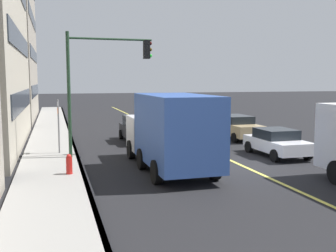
{
  "coord_description": "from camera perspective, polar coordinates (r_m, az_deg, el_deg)",
  "views": [
    {
      "loc": [
        -15.75,
        7.99,
        3.8
      ],
      "look_at": [
        -0.36,
        3.5,
        1.92
      ],
      "focal_mm": 41.99,
      "sensor_mm": 36.0,
      "label": 1
    }
  ],
  "objects": [
    {
      "name": "ground",
      "position": [
        18.07,
        10.43,
        -5.58
      ],
      "size": [
        200.0,
        200.0,
        0.0
      ],
      "primitive_type": "plane",
      "color": "black"
    },
    {
      "name": "sidewalk_slab",
      "position": [
        16.19,
        -16.71,
        -6.91
      ],
      "size": [
        80.0,
        2.64,
        0.15
      ],
      "primitive_type": "cube",
      "color": "gray",
      "rests_on": "ground"
    },
    {
      "name": "curb_edge",
      "position": [
        16.22,
        -12.29,
        -6.75
      ],
      "size": [
        80.0,
        0.16,
        0.15
      ],
      "primitive_type": "cube",
      "color": "slate",
      "rests_on": "ground"
    },
    {
      "name": "lane_stripe_center",
      "position": [
        18.07,
        10.43,
        -5.56
      ],
      "size": [
        80.0,
        0.16,
        0.01
      ],
      "primitive_type": "cube",
      "color": "#D8CC4C",
      "rests_on": "ground"
    },
    {
      "name": "car_white",
      "position": [
        20.47,
        15.51,
        -2.25
      ],
      "size": [
        3.84,
        1.99,
        1.36
      ],
      "color": "silver",
      "rests_on": "ground"
    },
    {
      "name": "car_black",
      "position": [
        24.41,
        -4.37,
        -0.36
      ],
      "size": [
        4.11,
        1.89,
        1.61
      ],
      "color": "black",
      "rests_on": "ground"
    },
    {
      "name": "car_tan",
      "position": [
        26.02,
        9.9,
        -0.07
      ],
      "size": [
        4.53,
        1.95,
        1.5
      ],
      "color": "tan",
      "rests_on": "ground"
    },
    {
      "name": "truck_blue",
      "position": [
        16.43,
        0.45,
        -0.72
      ],
      "size": [
        7.17,
        2.57,
        3.22
      ],
      "color": "silver",
      "rests_on": "ground"
    },
    {
      "name": "traffic_light_mast",
      "position": [
        19.14,
        -9.73,
        7.58
      ],
      "size": [
        0.28,
        4.1,
        6.04
      ],
      "color": "#1E3823",
      "rests_on": "ground"
    },
    {
      "name": "street_sign_post",
      "position": [
        20.37,
        -15.61,
        0.43
      ],
      "size": [
        0.6,
        0.08,
        2.84
      ],
      "color": "slate",
      "rests_on": "ground"
    },
    {
      "name": "fire_hydrant",
      "position": [
        15.88,
        -14.14,
        -5.65
      ],
      "size": [
        0.24,
        0.24,
        0.94
      ],
      "color": "red",
      "rests_on": "ground"
    }
  ]
}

